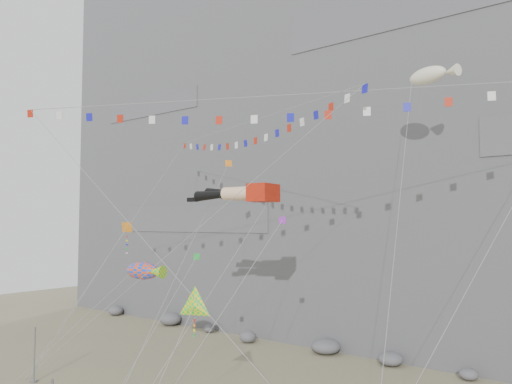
% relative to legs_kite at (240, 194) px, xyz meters
% --- Properties ---
extents(cliff, '(80.00, 28.00, 50.00)m').
position_rel_legs_kite_xyz_m(cliff, '(-0.02, 26.90, 11.42)').
color(cliff, slate).
rests_on(cliff, ground).
extents(talus_boulders, '(60.00, 3.00, 1.20)m').
position_rel_legs_kite_xyz_m(talus_boulders, '(-0.02, 11.90, -12.98)').
color(talus_boulders, slate).
rests_on(talus_boulders, ground).
extents(anchor_pole_left, '(0.12, 0.12, 3.95)m').
position_rel_legs_kite_xyz_m(anchor_pole_left, '(-12.82, -7.93, -11.60)').
color(anchor_pole_left, gray).
rests_on(anchor_pole_left, ground).
extents(legs_kite, '(7.06, 13.99, 18.63)m').
position_rel_legs_kite_xyz_m(legs_kite, '(0.00, 0.00, 0.00)').
color(legs_kite, '#B61E0B').
rests_on(legs_kite, ground).
extents(flag_banner_upper, '(24.15, 16.38, 25.80)m').
position_rel_legs_kite_xyz_m(flag_banner_upper, '(-2.17, 3.87, 6.07)').
color(flag_banner_upper, '#B61E0B').
rests_on(flag_banner_upper, ground).
extents(flag_banner_lower, '(32.28, 15.06, 22.28)m').
position_rel_legs_kite_xyz_m(flag_banner_lower, '(4.03, -1.66, 6.07)').
color(flag_banner_lower, '#B61E0B').
rests_on(flag_banner_lower, ground).
extents(harlequin_kite, '(5.24, 6.14, 13.07)m').
position_rel_legs_kite_xyz_m(harlequin_kite, '(-9.01, -2.86, -2.44)').
color(harlequin_kite, red).
rests_on(harlequin_kite, ground).
extents(fish_windsock, '(8.63, 7.23, 11.91)m').
position_rel_legs_kite_xyz_m(fish_windsock, '(-7.65, -2.35, -5.68)').
color(fish_windsock, '#F7460C').
rests_on(fish_windsock, ground).
extents(delta_kite, '(2.18, 5.72, 8.77)m').
position_rel_legs_kite_xyz_m(delta_kite, '(2.44, -6.98, -6.73)').
color(delta_kite, yellow).
rests_on(delta_kite, ground).
extents(blimp_windsock, '(4.24, 15.83, 26.26)m').
position_rel_legs_kite_xyz_m(blimp_windsock, '(10.95, 7.36, 8.22)').
color(blimp_windsock, white).
rests_on(blimp_windsock, ground).
extents(small_kite_a, '(5.37, 16.38, 23.24)m').
position_rel_legs_kite_xyz_m(small_kite_a, '(-4.97, 4.28, 2.69)').
color(small_kite_a, orange).
rests_on(small_kite_a, ground).
extents(small_kite_b, '(3.91, 9.04, 14.80)m').
position_rel_legs_kite_xyz_m(small_kite_b, '(4.76, -1.96, -2.19)').
color(small_kite_b, purple).
rests_on(small_kite_b, ground).
extents(small_kite_c, '(2.75, 10.76, 13.85)m').
position_rel_legs_kite_xyz_m(small_kite_c, '(-2.37, -2.09, -4.64)').
color(small_kite_c, green).
rests_on(small_kite_c, ground).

